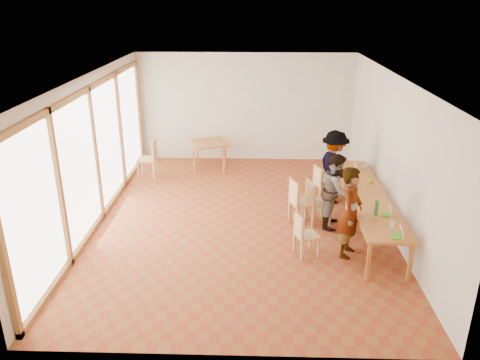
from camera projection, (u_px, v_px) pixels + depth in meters
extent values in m
plane|color=brown|center=(241.00, 220.00, 9.87)|extent=(8.00, 8.00, 0.00)
cube|color=beige|center=(245.00, 108.00, 13.04)|extent=(6.00, 0.10, 3.00)
cube|color=beige|center=(231.00, 256.00, 5.61)|extent=(6.00, 0.10, 3.00)
cube|color=beige|center=(392.00, 154.00, 9.23)|extent=(0.10, 8.00, 3.00)
cube|color=white|center=(94.00, 151.00, 9.41)|extent=(0.10, 8.00, 3.00)
cube|color=white|center=(241.00, 75.00, 8.76)|extent=(6.00, 8.00, 0.04)
cube|color=#B67528|center=(366.00, 195.00, 9.30)|extent=(0.80, 4.00, 0.05)
cube|color=#B67528|center=(368.00, 262.00, 7.65)|extent=(0.06, 0.06, 0.70)
cube|color=#B67528|center=(332.00, 177.00, 11.25)|extent=(0.06, 0.06, 0.70)
cube|color=#B67528|center=(410.00, 263.00, 7.63)|extent=(0.06, 0.06, 0.70)
cube|color=#B67528|center=(361.00, 177.00, 11.23)|extent=(0.06, 0.06, 0.70)
cube|color=#B67528|center=(210.00, 143.00, 12.57)|extent=(0.90, 0.90, 0.05)
cube|color=#B67528|center=(194.00, 161.00, 12.35)|extent=(0.05, 0.05, 0.70)
cube|color=#B67528|center=(198.00, 151.00, 13.08)|extent=(0.05, 0.05, 0.70)
cube|color=#B67528|center=(224.00, 161.00, 12.33)|extent=(0.05, 0.05, 0.70)
cube|color=#B67528|center=(225.00, 152.00, 13.05)|extent=(0.05, 0.05, 0.70)
cube|color=tan|center=(307.00, 235.00, 8.42)|extent=(0.49, 0.49, 0.04)
cube|color=tan|center=(299.00, 226.00, 8.30)|extent=(0.16, 0.37, 0.40)
cube|color=tan|center=(303.00, 203.00, 9.58)|extent=(0.57, 0.57, 0.04)
cube|color=tan|center=(294.00, 192.00, 9.43)|extent=(0.19, 0.44, 0.47)
cube|color=tan|center=(318.00, 203.00, 9.61)|extent=(0.54, 0.54, 0.04)
cube|color=tan|center=(310.00, 193.00, 9.47)|extent=(0.17, 0.43, 0.46)
cube|color=tan|center=(324.00, 184.00, 10.71)|extent=(0.50, 0.50, 0.04)
cube|color=tan|center=(318.00, 176.00, 10.58)|extent=(0.17, 0.38, 0.41)
cube|color=tan|center=(147.00, 159.00, 12.06)|extent=(0.47, 0.47, 0.04)
cube|color=tan|center=(154.00, 150.00, 11.96)|extent=(0.05, 0.47, 0.49)
imported|color=gray|center=(350.00, 212.00, 8.26)|extent=(0.61, 0.72, 1.69)
imported|color=gray|center=(336.00, 191.00, 9.37)|extent=(0.76, 0.88, 1.54)
imported|color=gray|center=(334.00, 167.00, 10.46)|extent=(0.90, 1.21, 1.67)
cube|color=#47A920|center=(396.00, 236.00, 7.61)|extent=(0.18, 0.24, 0.02)
cube|color=white|center=(402.00, 232.00, 7.57)|extent=(0.09, 0.20, 0.18)
cube|color=#47A920|center=(385.00, 214.00, 8.39)|extent=(0.21, 0.25, 0.02)
cube|color=white|center=(390.00, 211.00, 8.34)|extent=(0.12, 0.21, 0.18)
cube|color=#47A920|center=(351.00, 172.00, 10.39)|extent=(0.26, 0.31, 0.03)
cube|color=white|center=(356.00, 168.00, 10.33)|extent=(0.15, 0.25, 0.22)
imported|color=#C4C711|center=(371.00, 181.00, 9.80)|extent=(0.12, 0.12, 0.09)
cylinder|color=#237735|center=(376.00, 208.00, 8.33)|extent=(0.07, 0.07, 0.28)
cylinder|color=silver|center=(392.00, 225.00, 7.92)|extent=(0.07, 0.07, 0.09)
cylinder|color=white|center=(365.00, 167.00, 10.66)|extent=(0.08, 0.08, 0.06)
cube|color=#DD386A|center=(352.00, 183.00, 9.78)|extent=(0.05, 0.10, 0.01)
cube|color=black|center=(350.00, 184.00, 9.64)|extent=(0.16, 0.26, 0.09)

